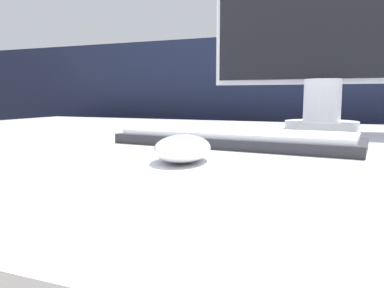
# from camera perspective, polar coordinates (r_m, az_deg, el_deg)

# --- Properties ---
(partition_panel) EXTENTS (5.00, 0.03, 1.05)m
(partition_panel) POSITION_cam_1_polar(r_m,az_deg,el_deg) (1.37, 13.65, -6.34)
(partition_panel) COLOR black
(partition_panel) RESTS_ON ground_plane
(computer_mouse_near) EXTENTS (0.09, 0.11, 0.03)m
(computer_mouse_near) POSITION_cam_1_polar(r_m,az_deg,el_deg) (0.46, -1.43, -0.66)
(computer_mouse_near) COLOR white
(computer_mouse_near) RESTS_ON desk
(keyboard) EXTENTS (0.40, 0.16, 0.02)m
(keyboard) POSITION_cam_1_polar(r_m,az_deg,el_deg) (0.61, 6.66, 0.87)
(keyboard) COLOR #28282D
(keyboard) RESTS_ON desk
(monitor) EXTENTS (0.53, 0.17, 0.53)m
(monitor) POSITION_cam_1_polar(r_m,az_deg,el_deg) (0.98, 19.77, 18.65)
(monitor) COLOR white
(monitor) RESTS_ON desk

